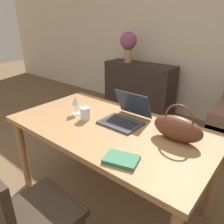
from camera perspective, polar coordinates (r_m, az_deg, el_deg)
The scene contains 10 objects.
wall_back at distance 3.50m, azimuth 23.65°, elevation 19.35°, with size 10.00×0.06×2.70m.
dining_table at distance 1.70m, azimuth -0.59°, elevation -5.91°, with size 1.56×0.85×0.73m.
chair at distance 1.41m, azimuth -22.29°, elevation -23.66°, with size 0.45×0.45×0.88m.
sideboard at distance 3.70m, azimuth 7.05°, elevation 6.23°, with size 1.17×0.40×0.81m.
laptop at distance 1.73m, azimuth 3.82°, elevation -0.46°, with size 0.31×0.33×0.22m.
drinking_glass at distance 1.76m, azimuth -7.03°, elevation -0.41°, with size 0.08×0.08×0.10m.
wine_glass at distance 1.85m, azimuth -9.52°, elevation 2.71°, with size 0.07×0.07×0.16m.
handbag at distance 1.50m, azimuth 16.76°, elevation -4.00°, with size 0.34×0.13×0.26m.
flower_vase at distance 3.65m, azimuth 4.31°, elevation 17.57°, with size 0.27×0.27×0.48m.
book at distance 1.28m, azimuth 2.46°, elevation -12.27°, with size 0.22×0.18×0.02m.
Camera 1 is at (1.03, -0.31, 1.48)m, focal length 35.00 mm.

